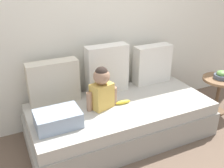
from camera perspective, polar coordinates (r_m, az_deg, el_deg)
ground_plane at (r=2.91m, az=1.84°, el=-11.18°), size 12.00×12.00×0.00m
back_wall at (r=2.91m, az=-3.18°, el=15.91°), size 5.14×0.10×2.52m
couch at (r=2.80m, az=1.90°, el=-7.98°), size 1.94×0.89×0.39m
throw_pillow_left at (r=2.71m, az=-12.77°, el=0.39°), size 0.52×0.16×0.45m
throw_pillow_center at (r=2.87m, az=-1.14°, el=3.35°), size 0.47×0.16×0.54m
throw_pillow_right at (r=3.16m, az=8.88°, el=4.38°), size 0.46×0.16×0.46m
toddler at (r=2.54m, az=-2.28°, el=-0.88°), size 0.33×0.20×0.44m
banana at (r=2.69m, az=2.40°, el=-4.03°), size 0.17×0.05×0.04m
folded_blanket at (r=2.37m, az=-11.86°, el=-7.53°), size 0.40×0.28×0.14m
side_table at (r=3.43m, az=22.66°, el=-0.43°), size 0.43×0.43×0.46m
fruit_bowl at (r=3.37m, az=23.06°, el=1.80°), size 0.18×0.18×0.10m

